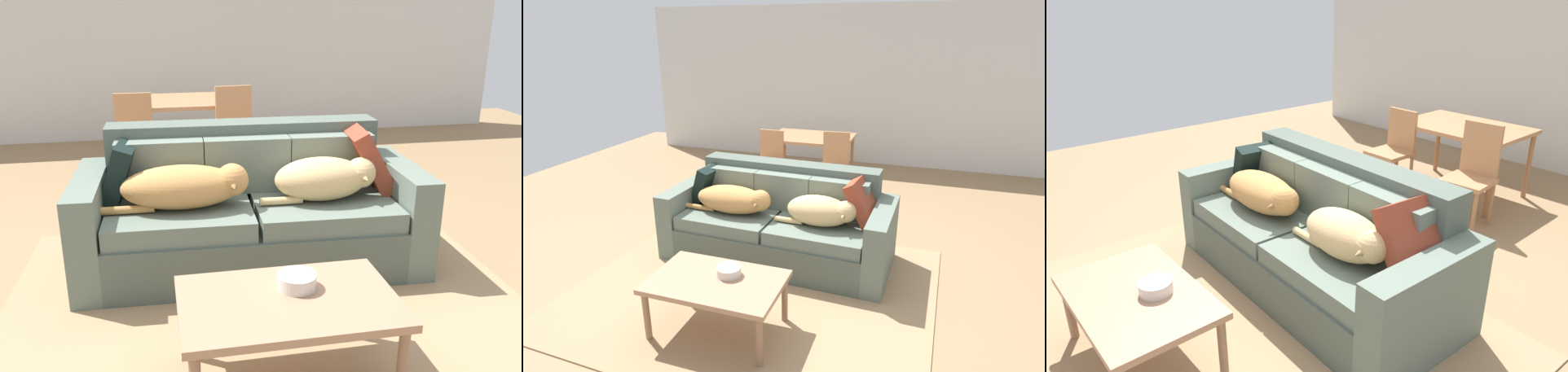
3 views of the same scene
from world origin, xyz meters
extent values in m
plane|color=#92734F|center=(0.00, 0.00, 0.00)|extent=(10.00, 10.00, 0.00)
cube|color=silver|center=(0.00, 4.00, 1.35)|extent=(8.00, 0.12, 2.70)
cube|color=#A2815B|center=(-0.15, -0.57, 0.01)|extent=(3.21, 2.76, 0.01)
cube|color=#4E594F|center=(-0.15, 0.06, 0.18)|extent=(1.93, 1.01, 0.36)
cube|color=slate|center=(-0.62, 0.08, 0.42)|extent=(0.95, 0.94, 0.13)
cube|color=slate|center=(0.33, 0.05, 0.42)|extent=(0.95, 0.94, 0.13)
cube|color=#4E594F|center=(-0.13, 0.42, 0.71)|extent=(1.90, 0.31, 0.45)
cube|color=slate|center=(-0.73, 0.25, 0.68)|extent=(0.59, 0.18, 0.38)
cube|color=slate|center=(-0.14, 0.23, 0.68)|extent=(0.59, 0.18, 0.38)
cube|color=slate|center=(0.45, 0.20, 0.68)|extent=(0.59, 0.18, 0.38)
cube|color=slate|center=(-1.19, 0.10, 0.34)|extent=(0.22, 0.95, 0.68)
cube|color=slate|center=(0.90, 0.02, 0.34)|extent=(0.22, 0.95, 0.68)
ellipsoid|color=tan|center=(-0.60, -0.03, 0.63)|extent=(0.77, 0.38, 0.28)
sphere|color=tan|center=(-0.28, -0.06, 0.66)|extent=(0.21, 0.21, 0.21)
cone|color=olive|center=(-0.29, -0.15, 0.65)|extent=(0.10, 0.12, 0.09)
cylinder|color=tan|center=(-0.95, -0.09, 0.52)|extent=(0.34, 0.06, 0.05)
ellipsoid|color=#D9B174|center=(0.31, -0.05, 0.63)|extent=(0.63, 0.37, 0.29)
sphere|color=#D9B174|center=(0.57, -0.08, 0.67)|extent=(0.20, 0.20, 0.20)
cone|color=#A38557|center=(0.56, -0.17, 0.66)|extent=(0.10, 0.11, 0.09)
cylinder|color=#D9B174|center=(0.03, -0.11, 0.52)|extent=(0.28, 0.06, 0.05)
cube|color=black|center=(-0.99, 0.21, 0.67)|extent=(0.29, 0.43, 0.42)
cube|color=brown|center=(0.71, 0.15, 0.70)|extent=(0.37, 0.50, 0.46)
cube|color=#A97D5F|center=(-0.19, -1.19, 0.43)|extent=(1.01, 0.64, 0.04)
cylinder|color=#906A50|center=(0.26, -1.46, 0.21)|extent=(0.05, 0.05, 0.41)
cylinder|color=#906A50|center=(-0.64, -0.92, 0.21)|extent=(0.05, 0.05, 0.41)
cylinder|color=#906A50|center=(0.26, -0.92, 0.21)|extent=(0.05, 0.05, 0.41)
cylinder|color=silver|center=(-0.13, -1.10, 0.49)|extent=(0.19, 0.19, 0.07)
cube|color=#B67D52|center=(-0.46, 2.50, 0.73)|extent=(1.23, 0.88, 0.04)
cylinder|color=#9B6A45|center=(-1.03, 2.11, 0.35)|extent=(0.05, 0.05, 0.71)
cylinder|color=#9B6A45|center=(0.10, 2.11, 0.35)|extent=(0.05, 0.05, 0.71)
cylinder|color=#9B6A45|center=(-1.03, 2.89, 0.35)|extent=(0.05, 0.05, 0.71)
cylinder|color=#9B6A45|center=(0.10, 2.89, 0.35)|extent=(0.05, 0.05, 0.71)
cube|color=#B67D52|center=(-0.95, 1.88, 0.45)|extent=(0.41, 0.41, 0.04)
cube|color=#B67D52|center=(-0.94, 2.06, 0.69)|extent=(0.36, 0.04, 0.43)
cylinder|color=#A47049|center=(-1.12, 1.72, 0.22)|extent=(0.04, 0.04, 0.43)
cylinder|color=#A47049|center=(-0.78, 1.71, 0.22)|extent=(0.04, 0.04, 0.43)
cylinder|color=#A47049|center=(-1.11, 2.06, 0.22)|extent=(0.04, 0.04, 0.43)
cylinder|color=#A47049|center=(-0.77, 2.05, 0.22)|extent=(0.04, 0.04, 0.43)
cube|color=#B67D52|center=(0.04, 1.81, 0.44)|extent=(0.43, 0.43, 0.04)
cube|color=#B67D52|center=(0.03, 1.99, 0.71)|extent=(0.36, 0.07, 0.49)
cylinder|color=#A47049|center=(-0.11, 1.63, 0.21)|extent=(0.04, 0.04, 0.42)
cylinder|color=#A47049|center=(0.23, 1.66, 0.21)|extent=(0.04, 0.04, 0.42)
cylinder|color=#A47049|center=(-0.14, 1.97, 0.21)|extent=(0.04, 0.04, 0.42)
cylinder|color=#A47049|center=(0.20, 2.00, 0.21)|extent=(0.04, 0.04, 0.42)
camera|label=1|loc=(-0.74, -3.33, 1.75)|focal=37.83mm
camera|label=2|loc=(1.21, -3.73, 2.19)|focal=29.88mm
camera|label=3|loc=(2.13, -1.92, 1.99)|focal=32.47mm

